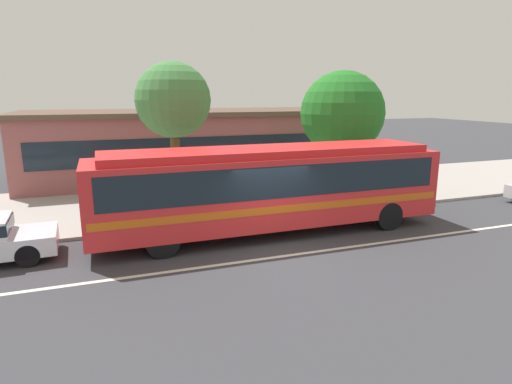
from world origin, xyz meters
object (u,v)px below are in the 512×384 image
object	(u,v)px
pedestrian_waiting_near_sign	(282,181)
bus_stop_sign	(370,168)
transit_bus	(271,184)
street_tree_near_stop	(173,101)
street_tree_mid_block	(342,114)

from	to	relation	value
pedestrian_waiting_near_sign	bus_stop_sign	xyz separation A→B (m)	(3.58, -1.15, 0.52)
transit_bus	pedestrian_waiting_near_sign	xyz separation A→B (m)	(1.82, 3.24, -0.62)
street_tree_near_stop	street_tree_mid_block	bearing A→B (deg)	0.15
pedestrian_waiting_near_sign	street_tree_mid_block	bearing A→B (deg)	16.61
transit_bus	bus_stop_sign	world-z (taller)	transit_bus
bus_stop_sign	street_tree_mid_block	bearing A→B (deg)	93.99
transit_bus	street_tree_mid_block	world-z (taller)	street_tree_mid_block
street_tree_mid_block	pedestrian_waiting_near_sign	bearing A→B (deg)	-163.39
transit_bus	bus_stop_sign	distance (m)	5.79
transit_bus	pedestrian_waiting_near_sign	bearing A→B (deg)	60.64
street_tree_mid_block	transit_bus	bearing A→B (deg)	-140.95
transit_bus	bus_stop_sign	size ratio (longest dim) A/B	5.14
transit_bus	street_tree_mid_block	bearing A→B (deg)	39.05
transit_bus	bus_stop_sign	xyz separation A→B (m)	(5.41, 2.08, -0.10)
bus_stop_sign	street_tree_mid_block	distance (m)	3.10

